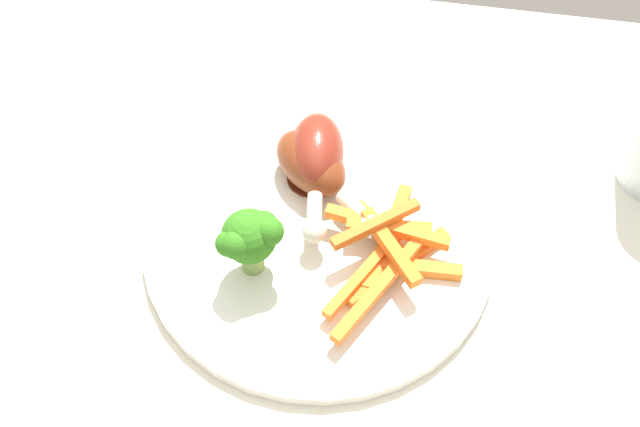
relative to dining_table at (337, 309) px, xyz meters
The scene contains 6 objects.
dining_table is the anchor object (origin of this frame).
dinner_plate 0.12m from the dining_table, 10.51° to the right, with size 0.29×0.29×0.01m, color white.
broccoli_floret_front 0.18m from the dining_table, 34.85° to the left, with size 0.05×0.05×0.06m.
carrot_fries_pile 0.15m from the dining_table, 155.26° to the left, with size 0.11×0.15×0.03m.
chicken_drumstick_near 0.16m from the dining_table, 59.33° to the right, with size 0.11×0.10×0.04m.
chicken_drumstick_far 0.16m from the dining_table, 63.30° to the right, with size 0.06×0.13×0.05m.
Camera 1 is at (-0.04, 0.32, 1.20)m, focal length 39.64 mm.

